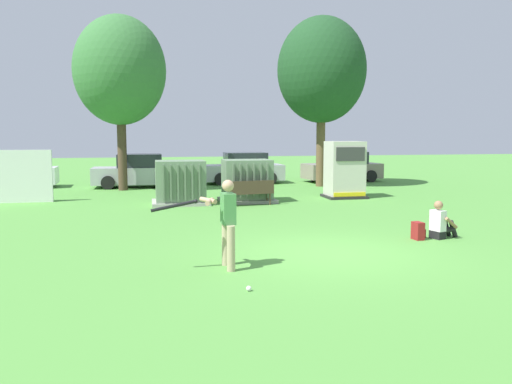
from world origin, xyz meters
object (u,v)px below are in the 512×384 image
Objects in this scene: batter at (225,219)px; sports_ball at (249,289)px; transformer_mid_west at (247,181)px; transformer_west at (180,183)px; parked_car_rightmost at (343,168)px; backpack at (418,231)px; parked_car_left_of_center at (138,172)px; generator_enclosure at (345,170)px; park_bench at (250,191)px; seated_spectator at (441,224)px; parked_car_leftmost at (11,172)px; parked_car_right_of_center at (243,169)px.

sports_ball is (0.16, -1.58, -0.93)m from batter.
batter is at bearing -103.02° from transformer_mid_west.
transformer_west is 11.90m from parked_car_rightmost.
parked_car_left_of_center is at bearing 115.91° from backpack.
generator_enclosure reaches higher than batter.
sports_ball is at bearing -145.54° from backpack.
seated_spectator is (3.55, -6.87, -0.16)m from park_bench.
parked_car_rightmost is (6.69, 7.36, -0.04)m from transformer_mid_west.
batter is 6.04m from seated_spectator.
batter is at bearing -103.99° from park_bench.
parked_car_left_of_center is at bearing 117.92° from seated_spectator.
park_bench is 10.85m from parked_car_rightmost.
park_bench is 8.65m from parked_car_left_of_center.
backpack is 0.10× the size of parked_car_left_of_center.
backpack is 20.08m from parked_car_leftmost.
park_bench is 0.44× the size of parked_car_left_of_center.
parked_car_left_of_center is (-7.67, 14.47, 0.38)m from seated_spectator.
batter is at bearing -88.34° from transformer_west.
park_bench is (-0.10, -1.11, -0.25)m from transformer_mid_west.
parked_car_right_of_center is (1.18, 7.38, -0.04)m from transformer_mid_west.
parked_car_left_of_center is at bearing -175.51° from parked_car_rightmost.
parked_car_leftmost is at bearing 140.07° from park_bench.
parked_car_leftmost reaches higher than seated_spectator.
transformer_west is 9.88m from seated_spectator.
sports_ball is at bearing -87.75° from transformer_west.
parked_car_right_of_center is at bearing 80.06° from sports_ball.
batter is (-6.41, -10.29, -0.16)m from generator_enclosure.
seated_spectator is 0.22× the size of parked_car_rightmost.
transformer_mid_west and parked_car_rightmost have the same top height.
parked_car_right_of_center is at bearing 0.34° from parked_car_leftmost.
transformer_west is 9.55m from backpack.
parked_car_leftmost is (-7.60, 7.45, -0.04)m from transformer_west.
generator_enclosure is at bearing -25.59° from parked_car_leftmost.
park_bench is 4.18× the size of backpack.
transformer_west is 1.21× the size of batter.
parked_car_rightmost reaches higher than sports_ball.
parked_car_rightmost is (9.24, 7.50, -0.04)m from transformer_west.
parked_car_leftmost is at bearing 113.27° from sports_ball.
parked_car_right_of_center reaches higher than park_bench.
batter is at bearing 95.88° from sports_ball.
generator_enclosure is 4.56m from park_bench.
seated_spectator is 0.65m from backpack.
parked_car_right_of_center is (1.28, 8.48, 0.22)m from park_bench.
generator_enclosure is (4.14, 0.47, 0.35)m from transformer_mid_west.
sports_ball is 0.02× the size of parked_car_rightmost.
transformer_mid_west is 1.21× the size of batter.
park_bench is 0.43× the size of parked_car_leftmost.
backpack is (4.94, 3.39, 0.17)m from sports_ball.
transformer_mid_west is 8.51m from backpack.
parked_car_left_of_center and parked_car_right_of_center have the same top height.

